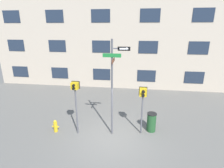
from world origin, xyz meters
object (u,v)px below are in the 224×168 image
Objects in this scene: pedestrian_signal_right at (143,98)px; fire_hydrant at (55,126)px; trash_bin at (151,122)px; pedestrian_signal_left at (75,94)px; street_sign_pole at (113,82)px.

pedestrian_signal_right is 3.76× the size of fire_hydrant.
pedestrian_signal_left is at bearing -169.00° from trash_bin.
trash_bin is (1.97, 0.55, -2.30)m from street_sign_pole.
pedestrian_signal_left is at bearing -172.54° from pedestrian_signal_right.
pedestrian_signal_right is 4.81m from fire_hydrant.
fire_hydrant is at bearing -176.09° from street_sign_pole.
pedestrian_signal_left is at bearing 1.00° from fire_hydrant.
trash_bin is at bearing 15.70° from street_sign_pole.
pedestrian_signal_left reaches higher than trash_bin.
pedestrian_signal_right is at bearing 9.58° from street_sign_pole.
trash_bin is at bearing 11.00° from pedestrian_signal_left.
fire_hydrant is (-3.05, -0.21, -2.49)m from street_sign_pole.
fire_hydrant is at bearing -171.37° from trash_bin.
street_sign_pole is 1.71× the size of pedestrian_signal_left.
trash_bin is at bearing 8.63° from fire_hydrant.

